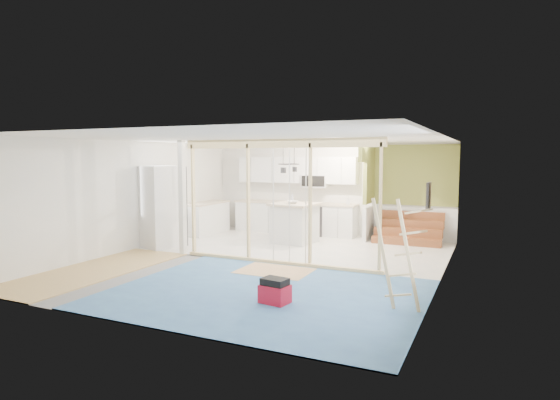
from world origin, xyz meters
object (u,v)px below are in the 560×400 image
at_px(fridge, 160,207).
at_px(ladder, 399,254).
at_px(toolbox, 275,292).
at_px(island, 295,223).

relative_size(fridge, ladder, 1.24).
bearing_deg(fridge, toolbox, -15.40).
bearing_deg(ladder, island, 132.47).
bearing_deg(island, fridge, -139.19).
height_order(fridge, island, fridge).
distance_m(fridge, island, 3.41).
bearing_deg(fridge, ladder, -3.65).
xyz_separation_m(toolbox, ladder, (1.75, 0.49, 0.64)).
xyz_separation_m(fridge, toolbox, (4.46, -2.84, -0.81)).
height_order(island, ladder, ladder).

